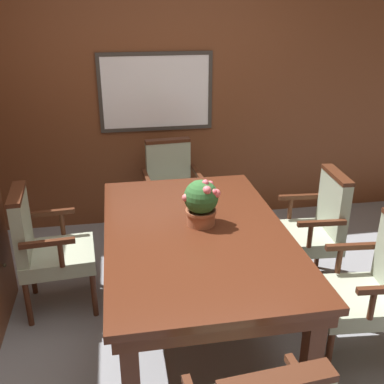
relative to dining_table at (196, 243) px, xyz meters
The scene contains 8 objects.
ground_plane 0.69m from the dining_table, 109.87° to the right, with size 14.00×14.00×0.00m, color gray.
wall_back 1.86m from the dining_table, 91.74° to the left, with size 7.20×0.08×2.45m.
dining_table is the anchor object (origin of this frame).
chair_right_far 1.07m from the dining_table, 21.15° to the left, with size 0.54×0.53×0.94m.
chair_left_far 1.10m from the dining_table, 157.16° to the left, with size 0.54×0.53×0.94m.
chair_right_near 1.11m from the dining_table, 23.10° to the right, with size 0.55×0.53×0.94m.
chair_head_far 1.34m from the dining_table, 89.47° to the left, with size 0.53×0.54×0.94m.
potted_plant 0.27m from the dining_table, 58.41° to the left, with size 0.26×0.22×0.31m.
Camera 1 is at (-0.41, -2.34, 2.10)m, focal length 42.00 mm.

